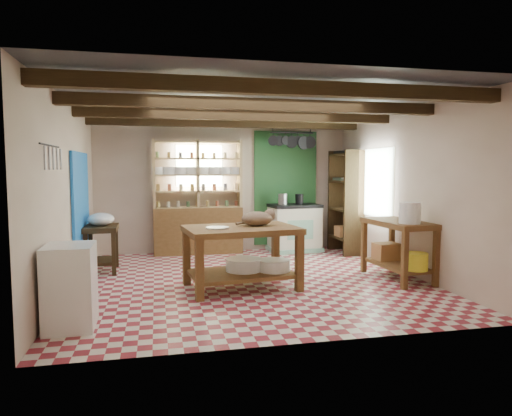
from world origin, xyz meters
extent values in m
cube|color=maroon|center=(0.00, 0.00, -0.01)|extent=(5.00, 5.00, 0.02)
cube|color=#454449|center=(0.00, 0.00, 2.60)|extent=(5.00, 5.00, 0.02)
cube|color=beige|center=(0.00, 2.50, 1.30)|extent=(5.00, 0.04, 2.60)
cube|color=beige|center=(0.00, -2.50, 1.30)|extent=(5.00, 0.04, 2.60)
cube|color=beige|center=(-2.50, 0.00, 1.30)|extent=(0.04, 5.00, 2.60)
cube|color=beige|center=(2.50, 0.00, 1.30)|extent=(0.04, 5.00, 2.60)
cube|color=#372613|center=(0.00, 0.00, 2.48)|extent=(5.00, 3.80, 0.15)
cube|color=blue|center=(-2.47, 0.90, 1.10)|extent=(0.04, 1.40, 1.60)
cube|color=#215227|center=(1.25, 2.47, 1.25)|extent=(1.30, 0.04, 2.30)
cube|color=silver|center=(-0.50, 2.48, 1.70)|extent=(0.90, 0.02, 0.80)
cube|color=silver|center=(2.48, 1.00, 1.40)|extent=(0.02, 1.30, 1.20)
cube|color=black|center=(-2.44, -1.20, 1.78)|extent=(0.06, 0.90, 0.28)
cube|color=black|center=(1.25, 2.05, 2.18)|extent=(0.86, 0.12, 0.36)
cube|color=tan|center=(-0.55, 2.31, 1.10)|extent=(1.70, 0.34, 2.20)
cube|color=#372613|center=(2.28, 1.80, 1.00)|extent=(0.40, 0.86, 2.00)
cube|color=brown|center=(-0.20, -0.39, 0.43)|extent=(1.62, 1.18, 0.85)
cube|color=beige|center=(1.35, 2.15, 0.47)|extent=(1.01, 0.72, 0.94)
cube|color=#372613|center=(-2.20, 1.07, 0.37)|extent=(0.52, 0.74, 0.74)
cube|color=white|center=(-2.22, -1.57, 0.43)|extent=(0.49, 0.59, 0.87)
cube|color=brown|center=(2.18, -0.38, 0.44)|extent=(0.69, 1.26, 0.88)
ellipsoid|color=#896A4F|center=(0.04, -0.31, 0.95)|extent=(0.52, 0.45, 0.20)
cylinder|color=#9C9BA2|center=(-0.54, -0.48, 0.86)|extent=(0.34, 0.34, 0.02)
cylinder|color=white|center=(-0.16, -0.33, 0.31)|extent=(0.56, 0.56, 0.17)
cylinder|color=white|center=(0.26, -0.43, 0.30)|extent=(0.50, 0.50, 0.16)
cylinder|color=#9C9BA2|center=(1.10, 2.13, 1.05)|extent=(0.20, 0.20, 0.21)
cylinder|color=black|center=(1.45, 2.16, 1.04)|extent=(0.17, 0.17, 0.20)
ellipsoid|color=white|center=(-2.20, 1.07, 0.85)|extent=(0.42, 0.42, 0.21)
cylinder|color=white|center=(2.15, -0.73, 1.03)|extent=(0.32, 0.32, 0.30)
cube|color=#AE7846|center=(2.16, -0.08, 0.36)|extent=(0.39, 0.32, 0.26)
cylinder|color=yellow|center=(2.21, -0.83, 0.35)|extent=(0.35, 0.35, 0.24)
camera|label=1|loc=(-1.33, -6.50, 1.66)|focal=32.00mm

